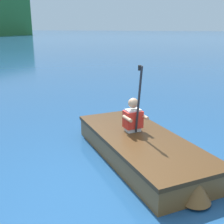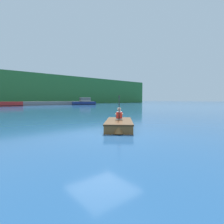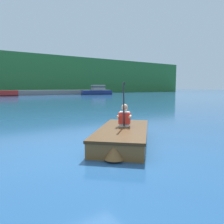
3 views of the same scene
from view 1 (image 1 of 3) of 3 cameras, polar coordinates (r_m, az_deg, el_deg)
ground_plane at (r=3.83m, az=2.19°, el=-15.35°), size 300.00×300.00×0.00m
rowboat_foreground at (r=4.53m, az=6.10°, el=-7.05°), size 2.77×2.85×0.37m
person_paddler at (r=4.64m, az=4.34°, el=-0.94°), size 0.46×0.46×1.12m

